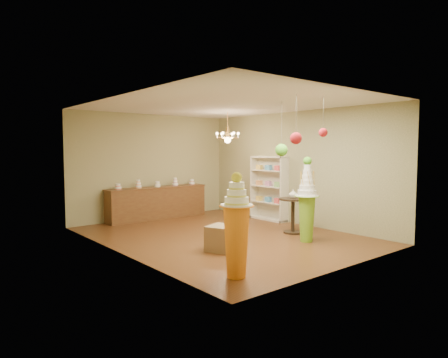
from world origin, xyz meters
TOP-DOWN VIEW (x-y plane):
  - floor at (0.00, 0.00)m, footprint 6.50×6.50m
  - ceiling at (0.00, 0.00)m, footprint 6.50×6.50m
  - wall_back at (0.00, 3.25)m, footprint 5.00×0.04m
  - wall_front at (0.00, -3.25)m, footprint 5.00×0.04m
  - wall_left at (-2.50, 0.00)m, footprint 0.04×6.50m
  - wall_right at (2.50, 0.00)m, footprint 0.04×6.50m
  - pedestal_green at (1.03, -1.61)m, footprint 0.49×0.49m
  - pedestal_orange at (-1.73, -2.46)m, footprint 0.60×0.60m
  - burlap_riser at (-0.86, -1.06)m, footprint 0.71×0.71m
  - sideboard at (0.00, 2.97)m, footprint 3.04×0.54m
  - shelving_unit at (2.34, 0.80)m, footprint 0.33×1.20m
  - round_table at (1.47, -0.83)m, footprint 0.83×0.83m
  - vase at (1.47, -0.83)m, footprint 0.23×0.23m
  - pom_red_left at (-0.07, -2.21)m, footprint 0.22×0.22m
  - pom_green_mid at (0.56, -1.28)m, footprint 0.26×0.26m
  - pom_red_right at (0.55, -2.35)m, footprint 0.17×0.17m
  - chandelier at (1.16, 1.21)m, footprint 0.86×0.86m

SIDE VIEW (x-z plane):
  - floor at x=0.00m, z-range 0.00..0.00m
  - burlap_riser at x=-0.86m, z-range 0.00..0.50m
  - sideboard at x=0.00m, z-range -0.10..1.06m
  - round_table at x=1.47m, z-range 0.12..0.96m
  - pedestal_orange at x=-1.73m, z-range -0.13..1.52m
  - pedestal_green at x=1.03m, z-range -0.18..1.65m
  - shelving_unit at x=2.34m, z-range 0.00..1.80m
  - vase at x=1.47m, z-range 0.84..1.05m
  - wall_back at x=0.00m, z-range 0.00..3.00m
  - wall_front at x=0.00m, z-range 0.00..3.00m
  - wall_left at x=-2.50m, z-range 0.00..3.00m
  - wall_right at x=2.50m, z-range 0.00..3.00m
  - pom_green_mid at x=0.56m, z-range 1.40..2.56m
  - pom_red_left at x=-0.07m, z-range 1.74..2.65m
  - chandelier at x=1.16m, z-range 1.88..2.73m
  - pom_red_right at x=0.55m, z-range 1.93..2.70m
  - ceiling at x=0.00m, z-range 3.00..3.00m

